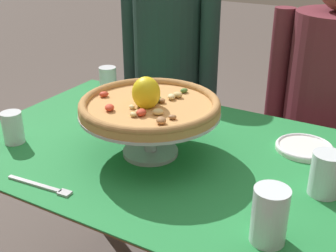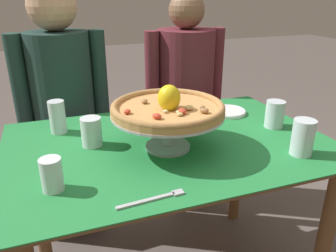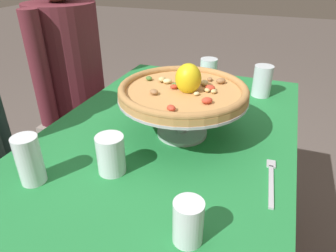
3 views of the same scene
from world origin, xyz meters
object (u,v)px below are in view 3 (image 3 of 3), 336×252
(pizza_stand, at_px, (183,105))
(water_glass_side_left, at_px, (111,157))
(water_glass_back_left, at_px, (30,163))
(dinner_fork, at_px, (271,179))
(water_glass_front_right, at_px, (262,83))
(side_plate, at_px, (157,82))
(diner_right, at_px, (73,95))
(water_glass_side_right, at_px, (208,72))
(water_glass_front_left, at_px, (188,224))
(pizza, at_px, (184,90))

(pizza_stand, bearing_deg, water_glass_side_left, 155.83)
(pizza_stand, relative_size, water_glass_back_left, 3.04)
(pizza_stand, relative_size, dinner_fork, 2.02)
(water_glass_front_right, relative_size, side_plate, 0.75)
(side_plate, relative_size, diner_right, 0.14)
(water_glass_side_left, distance_m, water_glass_side_right, 0.74)
(pizza_stand, distance_m, diner_right, 0.83)
(water_glass_back_left, height_order, water_glass_side_right, water_glass_back_left)
(water_glass_front_right, bearing_deg, water_glass_front_left, 175.83)
(water_glass_back_left, relative_size, water_glass_side_right, 1.17)
(pizza, relative_size, diner_right, 0.32)
(water_glass_side_left, bearing_deg, water_glass_front_left, -119.66)
(water_glass_front_left, height_order, side_plate, water_glass_front_left)
(water_glass_front_right, xyz_separation_m, water_glass_side_left, (-0.68, 0.32, -0.01))
(water_glass_side_right, bearing_deg, dinner_fork, -152.37)
(pizza_stand, height_order, dinner_fork, pizza_stand)
(side_plate, bearing_deg, water_glass_side_left, -168.26)
(pizza_stand, relative_size, side_plate, 2.37)
(water_glass_front_right, bearing_deg, pizza, 154.01)
(pizza, height_order, water_glass_side_right, pizza)
(water_glass_front_right, distance_m, water_glass_front_left, 0.83)
(water_glass_back_left, distance_m, water_glass_side_right, 0.88)
(pizza, distance_m, dinner_fork, 0.36)
(water_glass_front_right, bearing_deg, water_glass_side_right, 75.02)
(water_glass_front_left, height_order, water_glass_side_left, water_glass_side_left)
(water_glass_side_right, xyz_separation_m, side_plate, (-0.10, 0.21, -0.04))
(water_glass_back_left, xyz_separation_m, diner_right, (0.73, 0.43, -0.17))
(water_glass_back_left, xyz_separation_m, dinner_fork, (0.22, -0.58, -0.05))
(dinner_fork, height_order, diner_right, diner_right)
(water_glass_front_left, bearing_deg, diner_right, 48.09)
(pizza, bearing_deg, side_plate, 32.81)
(pizza_stand, relative_size, diner_right, 0.32)
(pizza, height_order, side_plate, pizza)
(dinner_fork, bearing_deg, pizza, 63.73)
(pizza_stand, xyz_separation_m, water_glass_side_left, (-0.26, 0.11, -0.06))
(water_glass_front_right, bearing_deg, water_glass_back_left, 148.00)
(pizza, bearing_deg, diner_right, 62.82)
(water_glass_front_left, bearing_deg, pizza_stand, 19.92)
(pizza_stand, relative_size, water_glass_front_left, 4.03)
(water_glass_back_left, bearing_deg, pizza, -38.08)
(pizza_stand, xyz_separation_m, water_glass_side_right, (0.49, 0.04, -0.05))
(water_glass_side_left, height_order, side_plate, water_glass_side_left)
(water_glass_side_right, bearing_deg, pizza, -175.56)
(pizza_stand, relative_size, water_glass_side_left, 3.72)
(water_glass_side_right, distance_m, side_plate, 0.24)
(pizza_stand, distance_m, water_glass_side_right, 0.49)
(diner_right, bearing_deg, water_glass_side_left, -136.15)
(pizza_stand, bearing_deg, water_glass_back_left, 142.05)
(side_plate, distance_m, diner_right, 0.48)
(water_glass_side_left, distance_m, side_plate, 0.66)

